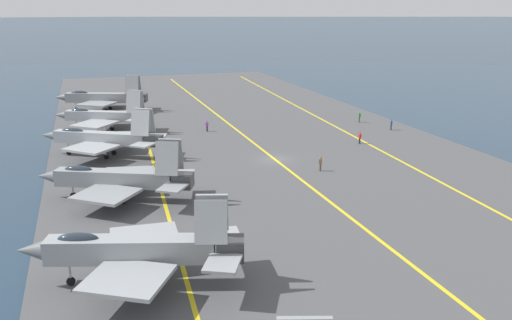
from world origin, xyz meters
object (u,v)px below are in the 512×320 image
crew_blue_vest (391,124)px  crew_purple_vest (207,125)px  parked_jet_fifth (105,116)px  crew_red_vest (360,137)px  parked_jet_second (136,249)px  parked_jet_third (118,178)px  parked_jet_fourth (104,138)px  crew_green_vest (359,117)px  crew_brown_vest (320,163)px  parked_jet_sixth (103,98)px

crew_blue_vest → crew_purple_vest: (8.08, 28.12, -0.02)m
parked_jet_fifth → crew_red_vest: bearing=-118.7°
crew_red_vest → crew_purple_vest: size_ratio=0.99×
parked_jet_second → parked_jet_third: 18.34m
parked_jet_third → parked_jet_fourth: size_ratio=0.98×
crew_green_vest → crew_purple_vest: bearing=87.5°
crew_blue_vest → crew_brown_vest: bearing=130.3°
parked_jet_second → crew_brown_vest: size_ratio=8.88×
parked_jet_sixth → crew_green_vest: bearing=-120.5°
crew_green_vest → crew_purple_vest: size_ratio=1.03×
crew_brown_vest → crew_purple_vest: (25.00, 8.20, -0.03)m
parked_jet_sixth → crew_red_vest: bearing=-137.9°
parked_jet_third → crew_red_vest: 37.16m
parked_jet_sixth → crew_green_vest: 47.48m
crew_red_vest → crew_purple_vest: 23.97m
parked_jet_third → crew_brown_vest: (2.95, -23.70, -1.30)m
parked_jet_fourth → parked_jet_fifth: 14.89m
parked_jet_third → crew_blue_vest: 47.95m
parked_jet_fourth → parked_jet_second: bearing=-179.1°
crew_red_vest → parked_jet_third: bearing=111.3°
parked_jet_fourth → crew_red_vest: size_ratio=9.50×
parked_jet_fifth → crew_brown_vest: size_ratio=8.56×
parked_jet_fourth → parked_jet_sixth: parked_jet_sixth is taller
crew_blue_vest → crew_brown_vest: size_ratio=0.99×
parked_jet_sixth → crew_brown_vest: size_ratio=9.71×
crew_green_vest → crew_purple_vest: 26.20m
crew_green_vest → crew_blue_vest: crew_green_vest is taller
crew_green_vest → crew_red_vest: bearing=152.0°
parked_jet_fifth → parked_jet_sixth: parked_jet_sixth is taller
parked_jet_fifth → parked_jet_sixth: bearing=-1.7°
parked_jet_fifth → crew_green_vest: size_ratio=8.58×
crew_blue_vest → crew_brown_vest: (-16.92, 19.92, 0.01)m
parked_jet_third → parked_jet_sixth: bearing=-0.9°
parked_jet_sixth → parked_jet_fifth: bearing=178.3°
crew_red_vest → crew_purple_vest: bearing=52.9°
parked_jet_fifth → crew_green_vest: (-5.50, -41.44, -1.56)m
crew_green_vest → parked_jet_sixth: bearing=59.5°
parked_jet_fourth → crew_purple_vest: size_ratio=9.44×
parked_jet_second → parked_jet_third: bearing=-0.1°
crew_purple_vest → parked_jet_fifth: bearing=74.1°
crew_red_vest → parked_jet_fifth: bearing=61.3°
parked_jet_third → parked_jet_sixth: size_ratio=0.92×
parked_jet_fourth → parked_jet_sixth: bearing=-2.4°
parked_jet_second → crew_red_vest: parked_jet_second is taller
crew_blue_vest → crew_brown_vest: 26.13m
parked_jet_second → crew_red_vest: size_ratio=9.23×
crew_blue_vest → parked_jet_second: bearing=131.2°
parked_jet_fourth → crew_green_vest: parked_jet_fourth is taller
parked_jet_sixth → parked_jet_third: bearing=179.1°
parked_jet_second → crew_brown_vest: (21.29, -23.73, -1.73)m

